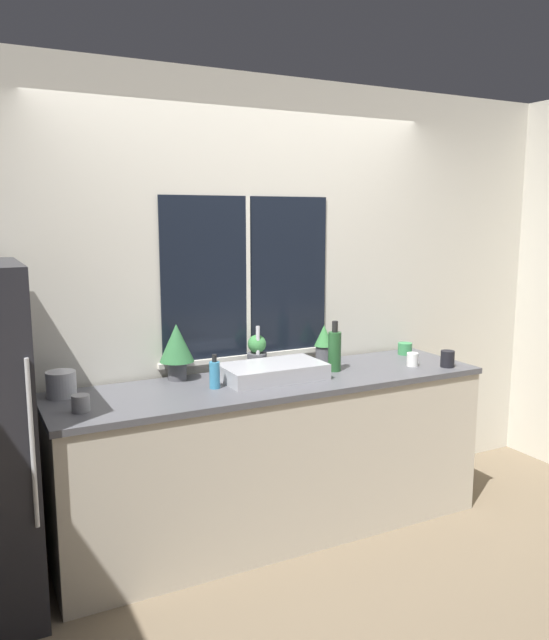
% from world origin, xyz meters
% --- Properties ---
extents(ground_plane, '(14.00, 14.00, 0.00)m').
position_xyz_m(ground_plane, '(0.00, 0.00, 0.00)').
color(ground_plane, brown).
extents(wall_back, '(8.00, 0.09, 2.70)m').
position_xyz_m(wall_back, '(0.00, 0.72, 1.35)').
color(wall_back, beige).
rests_on(wall_back, ground_plane).
extents(wall_right, '(0.06, 7.00, 2.70)m').
position_xyz_m(wall_right, '(2.36, 1.50, 1.35)').
color(wall_right, beige).
rests_on(wall_right, ground_plane).
extents(counter, '(2.56, 0.68, 0.93)m').
position_xyz_m(counter, '(0.00, 0.33, 0.47)').
color(counter, beige).
rests_on(counter, ground_plane).
extents(sink, '(0.59, 0.39, 0.28)m').
position_xyz_m(sink, '(0.00, 0.35, 0.98)').
color(sink, '#ADADB2').
rests_on(sink, counter).
extents(potted_plant_left, '(0.20, 0.20, 0.33)m').
position_xyz_m(potted_plant_left, '(-0.50, 0.58, 1.13)').
color(potted_plant_left, '#4C4C51').
rests_on(potted_plant_left, counter).
extents(potted_plant_center, '(0.12, 0.12, 0.22)m').
position_xyz_m(potted_plant_center, '(0.01, 0.58, 1.04)').
color(potted_plant_center, '#4C4C51').
rests_on(potted_plant_center, counter).
extents(potted_plant_right, '(0.12, 0.12, 0.24)m').
position_xyz_m(potted_plant_right, '(0.49, 0.58, 1.06)').
color(potted_plant_right, '#4C4C51').
rests_on(potted_plant_right, counter).
extents(soap_bottle, '(0.06, 0.06, 0.19)m').
position_xyz_m(soap_bottle, '(-0.37, 0.32, 1.01)').
color(soap_bottle, teal).
rests_on(soap_bottle, counter).
extents(bottle_tall, '(0.08, 0.08, 0.31)m').
position_xyz_m(bottle_tall, '(0.42, 0.35, 1.06)').
color(bottle_tall, '#235128').
rests_on(bottle_tall, counter).
extents(mug_black, '(0.09, 0.09, 0.10)m').
position_xyz_m(mug_black, '(1.11, 0.11, 0.99)').
color(mug_black, black).
rests_on(mug_black, counter).
extents(mug_white, '(0.07, 0.07, 0.08)m').
position_xyz_m(mug_white, '(0.93, 0.23, 0.98)').
color(mug_white, white).
rests_on(mug_white, counter).
extents(mug_green, '(0.10, 0.10, 0.08)m').
position_xyz_m(mug_green, '(1.10, 0.52, 0.97)').
color(mug_green, '#38844C').
rests_on(mug_green, counter).
extents(mug_grey, '(0.09, 0.09, 0.08)m').
position_xyz_m(mug_grey, '(-1.10, 0.22, 0.97)').
color(mug_grey, gray).
rests_on(mug_grey, counter).
extents(kettle, '(0.15, 0.15, 0.15)m').
position_xyz_m(kettle, '(-1.15, 0.53, 1.01)').
color(kettle, '#B2B2B7').
rests_on(kettle, counter).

